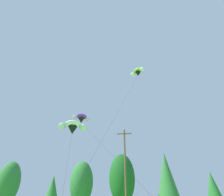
{
  "coord_description": "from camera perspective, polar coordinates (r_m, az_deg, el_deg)",
  "views": [
    {
      "loc": [
        1.38,
        6.98,
        2.38
      ],
      "look_at": [
        -1.05,
        25.88,
        12.63
      ],
      "focal_mm": 32.12,
      "sensor_mm": 36.0,
      "label": 1
    }
  ],
  "objects": [
    {
      "name": "treeline_tree_c",
      "position": [
        52.84,
        -27.36,
        -20.54
      ],
      "size": [
        4.86,
        4.86,
        11.34
      ],
      "color": "#472D19",
      "rests_on": "ground_plane"
    },
    {
      "name": "treeline_tree_d",
      "position": [
        47.49,
        -16.69,
        -23.94
      ],
      "size": [
        3.39,
        3.39,
        8.14
      ],
      "color": "#472D19",
      "rests_on": "ground_plane"
    },
    {
      "name": "treeline_tree_e",
      "position": [
        45.47,
        -8.67,
        -22.7
      ],
      "size": [
        4.73,
        4.73,
        10.85
      ],
      "color": "#472D19",
      "rests_on": "ground_plane"
    },
    {
      "name": "treeline_tree_f",
      "position": [
        41.18,
        2.87,
        -21.87
      ],
      "size": [
        4.9,
        4.9,
        11.47
      ],
      "color": "#472D19",
      "rests_on": "ground_plane"
    },
    {
      "name": "treeline_tree_g",
      "position": [
        42.37,
        15.26,
        -20.6
      ],
      "size": [
        4.19,
        4.19,
        11.76
      ],
      "color": "#472D19",
      "rests_on": "ground_plane"
    },
    {
      "name": "treeline_tree_h",
      "position": [
        46.1,
        26.9,
        -22.05
      ],
      "size": [
        3.42,
        3.42,
        8.28
      ],
      "color": "#472D19",
      "rests_on": "ground_plane"
    },
    {
      "name": "utility_pole",
      "position": [
        29.7,
        3.81,
        -20.1
      ],
      "size": [
        2.2,
        0.26,
        12.6
      ],
      "color": "brown",
      "rests_on": "ground_plane"
    },
    {
      "name": "parafoil_kite_high_white",
      "position": [
        27.46,
        -11.1,
        -8.04
      ],
      "size": [
        4.27,
        9.06,
        10.88
      ],
      "color": "white"
    },
    {
      "name": "parafoil_kite_mid_purple",
      "position": [
        33.86,
        -8.7,
        -5.77
      ],
      "size": [
        12.65,
        15.01,
        14.36
      ],
      "color": "purple"
    },
    {
      "name": "parafoil_kite_far_lime_white",
      "position": [
        39.03,
        7.33,
        7.29
      ],
      "size": [
        8.54,
        16.53,
        24.17
      ],
      "color": "#93D633"
    }
  ]
}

